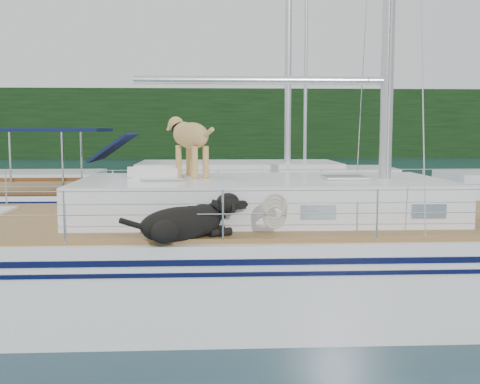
{
  "coord_description": "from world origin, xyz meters",
  "views": [
    {
      "loc": [
        0.04,
        -8.59,
        2.53
      ],
      "look_at": [
        0.5,
        0.2,
        1.6
      ],
      "focal_mm": 45.0,
      "sensor_mm": 36.0,
      "label": 1
    }
  ],
  "objects": [
    {
      "name": "bg_boat_center",
      "position": [
        4.0,
        16.0,
        0.45
      ],
      "size": [
        7.2,
        3.0,
        11.65
      ],
      "color": "white",
      "rests_on": "ground"
    },
    {
      "name": "ground",
      "position": [
        0.0,
        0.0,
        0.0
      ],
      "size": [
        120.0,
        120.0,
        0.0
      ],
      "primitive_type": "plane",
      "color": "black",
      "rests_on": "ground"
    },
    {
      "name": "shore_bank",
      "position": [
        0.0,
        46.2,
        0.6
      ],
      "size": [
        92.0,
        1.0,
        1.2
      ],
      "primitive_type": "cube",
      "color": "#595147",
      "rests_on": "ground"
    },
    {
      "name": "tree_line",
      "position": [
        0.0,
        45.0,
        3.0
      ],
      "size": [
        90.0,
        3.0,
        6.0
      ],
      "primitive_type": "cube",
      "color": "black",
      "rests_on": "ground"
    },
    {
      "name": "neighbor_sailboat",
      "position": [
        -0.32,
        6.04,
        0.63
      ],
      "size": [
        11.0,
        3.5,
        13.3
      ],
      "color": "white",
      "rests_on": "ground"
    },
    {
      "name": "main_sailboat",
      "position": [
        0.09,
        -0.0,
        0.68
      ],
      "size": [
        12.0,
        4.11,
        14.01
      ],
      "color": "white",
      "rests_on": "ground"
    }
  ]
}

